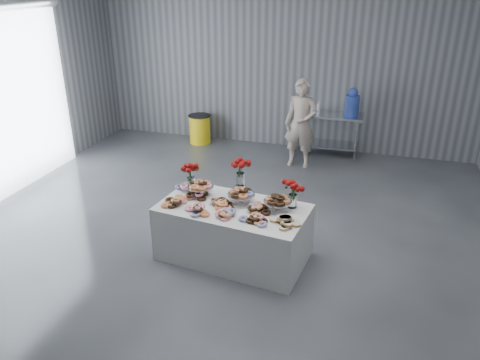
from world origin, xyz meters
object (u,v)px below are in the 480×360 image
object	(u,v)px
water_jug	(352,103)
person	(301,124)
trash_barrel	(200,129)
prep_table	(325,127)
display_table	(233,232)

from	to	relation	value
water_jug	person	xyz separation A→B (m)	(-0.88, -0.70, -0.29)
water_jug	trash_barrel	xyz separation A→B (m)	(-3.24, 0.00, -0.83)
prep_table	trash_barrel	world-z (taller)	prep_table
display_table	trash_barrel	xyz separation A→B (m)	(-2.09, 4.18, -0.06)
display_table	water_jug	size ratio (longest dim) A/B	3.43
person	prep_table	bearing A→B (deg)	64.08
prep_table	trash_barrel	size ratio (longest dim) A/B	2.36
display_table	trash_barrel	distance (m)	4.68
person	display_table	bearing A→B (deg)	-91.75
prep_table	person	bearing A→B (deg)	-118.60
water_jug	person	bearing A→B (deg)	-141.55
prep_table	trash_barrel	distance (m)	2.76
trash_barrel	water_jug	bearing A→B (deg)	-0.00
trash_barrel	person	bearing A→B (deg)	-16.53
person	trash_barrel	xyz separation A→B (m)	(-2.36, 0.70, -0.54)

